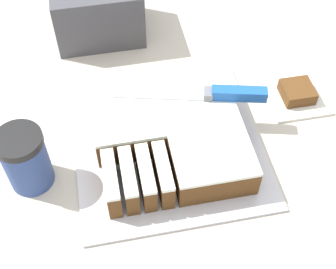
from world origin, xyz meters
The scene contains 8 objects.
countertop centered at (0.00, 0.00, 0.47)m, with size 1.40×1.10×0.94m.
cake_board centered at (-0.04, 0.00, 0.95)m, with size 0.35×0.35×0.01m.
cake centered at (-0.04, 0.00, 0.98)m, with size 0.26×0.27×0.06m.
knife centered at (0.07, 0.04, 1.02)m, with size 0.28×0.09×0.02m.
coffee_cup centered at (-0.29, -0.03, 1.00)m, with size 0.08×0.08×0.12m.
paper_napkin centered at (0.24, 0.07, 0.95)m, with size 0.12×0.12×0.01m.
brownie centered at (0.24, 0.07, 0.96)m, with size 0.06×0.06×0.03m.
storage_box centered at (-0.13, 0.36, 1.01)m, with size 0.19×0.16×0.13m.
Camera 1 is at (-0.14, -0.52, 1.65)m, focal length 50.00 mm.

